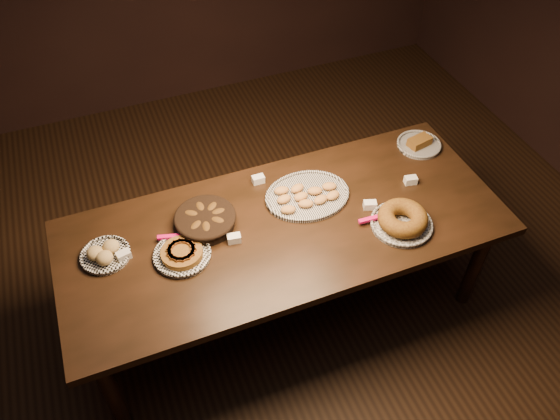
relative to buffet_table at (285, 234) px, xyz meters
name	(u,v)px	position (x,y,z in m)	size (l,w,h in m)	color
ground	(284,304)	(0.00, 0.00, -0.68)	(5.00, 5.00, 0.00)	black
buffet_table	(285,234)	(0.00, 0.00, 0.00)	(2.40, 1.00, 0.75)	black
apple_tart_plate	(182,253)	(-0.57, -0.01, 0.10)	(0.31, 0.30, 0.06)	white
madeleine_platter	(307,196)	(0.19, 0.14, 0.09)	(0.48, 0.39, 0.05)	black
bundt_cake_plate	(402,220)	(0.58, -0.23, 0.12)	(0.38, 0.34, 0.10)	black
croissant_basket	(205,219)	(-0.39, 0.15, 0.12)	(0.33, 0.33, 0.08)	black
bread_roll_plate	(104,254)	(-0.93, 0.13, 0.10)	(0.26, 0.26, 0.08)	white
loaf_plate	(419,144)	(1.02, 0.31, 0.09)	(0.27, 0.27, 0.06)	black
tent_cards	(283,210)	(0.03, 0.09, 0.10)	(1.72, 0.48, 0.04)	white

